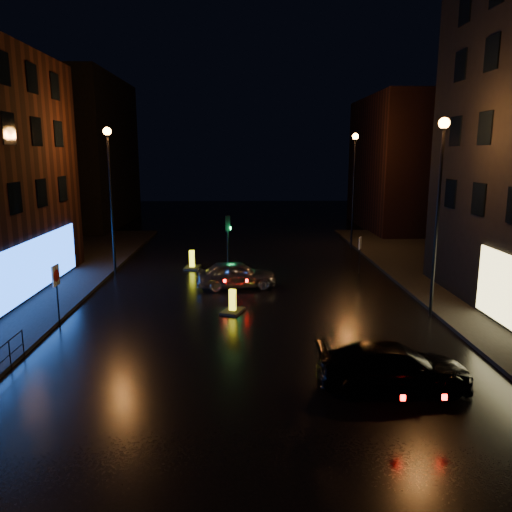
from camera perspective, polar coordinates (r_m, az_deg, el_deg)
The scene contains 13 objects.
ground at distance 16.11m, azimuth -0.13°, elevation -13.90°, with size 120.00×120.00×0.00m, color black.
building_far_left at distance 51.94m, azimuth -19.50°, elevation 11.05°, with size 8.00×16.00×14.00m, color black.
building_far_right at distance 49.02m, azimuth 16.94°, elevation 10.04°, with size 8.00×14.00×12.00m, color black.
street_lamp_lfar at distance 29.52m, azimuth -16.36°, elevation 8.48°, with size 0.44×0.44×8.37m.
street_lamp_rnear at distance 22.14m, azimuth 20.23°, elevation 7.34°, with size 0.44×0.44×8.37m.
street_lamp_rfar at distance 37.46m, azimuth 11.14°, elevation 9.30°, with size 0.44×0.44×8.37m.
traffic_signal at distance 29.26m, azimuth -3.19°, elevation -1.10°, with size 1.40×2.40×3.45m.
silver_hatchback at distance 26.24m, azimuth -2.26°, elevation -2.12°, with size 1.68×4.18×1.42m, color #9A9DA2.
dark_sedan at distance 15.87m, azimuth 15.48°, elevation -12.11°, with size 1.88×4.63×1.34m, color black.
bollard_near at distance 22.34m, azimuth -2.69°, elevation -5.87°, with size 1.18×1.41×1.05m.
bollard_far at distance 30.92m, azimuth -7.32°, elevation -0.97°, with size 1.00×1.38×1.13m.
road_sign_left at distance 21.70m, azimuth -21.87°, elevation -2.65°, with size 0.10×0.62×2.55m.
road_sign_right at distance 29.70m, azimuth 11.79°, elevation 1.10°, with size 0.26×0.50×2.19m.
Camera 1 is at (-0.37, -14.53, 6.95)m, focal length 35.00 mm.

